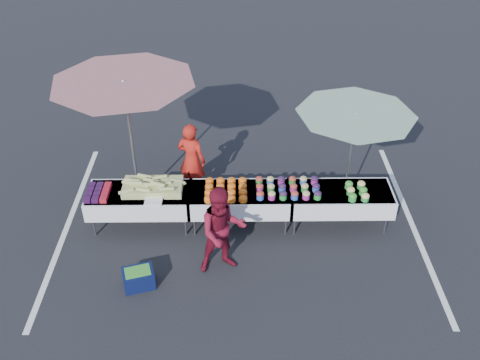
{
  "coord_description": "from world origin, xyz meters",
  "views": [
    {
      "loc": [
        -0.08,
        -7.59,
        6.47
      ],
      "look_at": [
        0.0,
        0.0,
        1.0
      ],
      "focal_mm": 40.0,
      "sensor_mm": 36.0,
      "label": 1
    }
  ],
  "objects_px": {
    "vendor": "(192,160)",
    "umbrella_right": "(355,122)",
    "table_right": "(340,198)",
    "table_center": "(240,199)",
    "customer": "(222,231)",
    "storage_bin": "(139,278)",
    "table_left": "(140,199)",
    "umbrella_left": "(125,92)"
  },
  "relations": [
    {
      "from": "vendor",
      "to": "umbrella_right",
      "type": "xyz_separation_m",
      "value": [
        2.89,
        -0.57,
        1.14
      ]
    },
    {
      "from": "vendor",
      "to": "storage_bin",
      "type": "height_order",
      "value": "vendor"
    },
    {
      "from": "table_left",
      "to": "storage_bin",
      "type": "distance_m",
      "value": 1.59
    },
    {
      "from": "table_center",
      "to": "customer",
      "type": "height_order",
      "value": "customer"
    },
    {
      "from": "table_center",
      "to": "table_right",
      "type": "height_order",
      "value": "same"
    },
    {
      "from": "customer",
      "to": "storage_bin",
      "type": "relative_size",
      "value": 2.83
    },
    {
      "from": "vendor",
      "to": "umbrella_right",
      "type": "relative_size",
      "value": 0.66
    },
    {
      "from": "umbrella_right",
      "to": "storage_bin",
      "type": "height_order",
      "value": "umbrella_right"
    },
    {
      "from": "customer",
      "to": "vendor",
      "type": "bearing_deg",
      "value": 92.92
    },
    {
      "from": "vendor",
      "to": "customer",
      "type": "bearing_deg",
      "value": 129.71
    },
    {
      "from": "table_right",
      "to": "umbrella_right",
      "type": "bearing_deg",
      "value": 66.47
    },
    {
      "from": "customer",
      "to": "umbrella_right",
      "type": "relative_size",
      "value": 0.68
    },
    {
      "from": "vendor",
      "to": "storage_bin",
      "type": "bearing_deg",
      "value": 96.71
    },
    {
      "from": "vendor",
      "to": "umbrella_left",
      "type": "xyz_separation_m",
      "value": [
        -1.05,
        -0.24,
        1.56
      ]
    },
    {
      "from": "umbrella_right",
      "to": "vendor",
      "type": "bearing_deg",
      "value": 168.84
    },
    {
      "from": "table_left",
      "to": "vendor",
      "type": "relative_size",
      "value": 1.19
    },
    {
      "from": "table_right",
      "to": "umbrella_left",
      "type": "relative_size",
      "value": 0.63
    },
    {
      "from": "table_left",
      "to": "vendor",
      "type": "distance_m",
      "value": 1.33
    },
    {
      "from": "storage_bin",
      "to": "table_center",
      "type": "bearing_deg",
      "value": 26.66
    },
    {
      "from": "umbrella_right",
      "to": "table_right",
      "type": "bearing_deg",
      "value": -113.53
    },
    {
      "from": "table_center",
      "to": "umbrella_right",
      "type": "bearing_deg",
      "value": 11.45
    },
    {
      "from": "umbrella_left",
      "to": "storage_bin",
      "type": "bearing_deg",
      "value": -81.9
    },
    {
      "from": "vendor",
      "to": "umbrella_left",
      "type": "height_order",
      "value": "umbrella_left"
    },
    {
      "from": "vendor",
      "to": "umbrella_left",
      "type": "distance_m",
      "value": 1.89
    },
    {
      "from": "table_right",
      "to": "umbrella_right",
      "type": "relative_size",
      "value": 0.78
    },
    {
      "from": "umbrella_left",
      "to": "storage_bin",
      "type": "xyz_separation_m",
      "value": [
        0.32,
        -2.26,
        -2.17
      ]
    },
    {
      "from": "vendor",
      "to": "storage_bin",
      "type": "relative_size",
      "value": 2.75
    },
    {
      "from": "vendor",
      "to": "customer",
      "type": "distance_m",
      "value": 2.18
    },
    {
      "from": "customer",
      "to": "umbrella_left",
      "type": "bearing_deg",
      "value": 118.42
    },
    {
      "from": "umbrella_left",
      "to": "umbrella_right",
      "type": "relative_size",
      "value": 1.25
    },
    {
      "from": "table_right",
      "to": "table_center",
      "type": "bearing_deg",
      "value": 180.0
    },
    {
      "from": "table_right",
      "to": "customer",
      "type": "relative_size",
      "value": 1.15
    },
    {
      "from": "table_right",
      "to": "customer",
      "type": "bearing_deg",
      "value": -151.89
    },
    {
      "from": "table_right",
      "to": "umbrella_left",
      "type": "xyz_separation_m",
      "value": [
        -3.77,
        0.73,
        1.76
      ]
    },
    {
      "from": "table_right",
      "to": "storage_bin",
      "type": "relative_size",
      "value": 3.27
    },
    {
      "from": "table_center",
      "to": "storage_bin",
      "type": "relative_size",
      "value": 3.27
    },
    {
      "from": "table_center",
      "to": "vendor",
      "type": "bearing_deg",
      "value": 133.47
    },
    {
      "from": "umbrella_left",
      "to": "storage_bin",
      "type": "height_order",
      "value": "umbrella_left"
    },
    {
      "from": "umbrella_left",
      "to": "customer",
      "type": "bearing_deg",
      "value": -47.79
    },
    {
      "from": "table_left",
      "to": "umbrella_left",
      "type": "relative_size",
      "value": 0.63
    },
    {
      "from": "customer",
      "to": "umbrella_right",
      "type": "distance_m",
      "value": 2.95
    },
    {
      "from": "vendor",
      "to": "table_right",
      "type": "bearing_deg",
      "value": -176.64
    }
  ]
}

